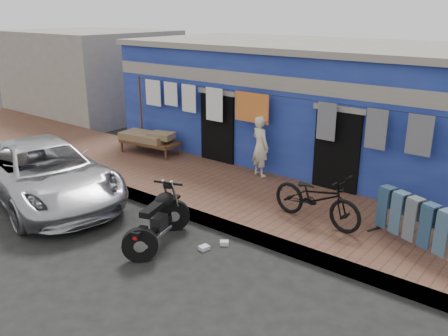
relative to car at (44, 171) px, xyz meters
The scene contains 15 objects.
ground 3.96m from the car, ahead, with size 80.00×80.00×0.00m, color black.
sidewalk 4.78m from the car, 35.10° to the left, with size 28.00×3.00×0.25m, color brown.
curb 4.13m from the car, 18.23° to the left, with size 28.00×0.10×0.25m, color gray.
building 7.82m from the car, 59.98° to the left, with size 12.20×5.20×3.36m.
neighbor_left 9.85m from the car, 136.61° to the left, with size 6.00×5.00×3.40m, color #9E9384.
clothesline 5.37m from the car, 49.18° to the left, with size 10.06×0.06×2.10m.
car is the anchor object (origin of this frame).
seated_person 5.12m from the car, 50.19° to the left, with size 0.55×0.36×1.52m, color beige.
bicycle 6.16m from the car, 22.31° to the left, with size 0.68×1.93×1.25m, color black.
motorcycle 3.62m from the car, ahead, with size 1.09×1.79×1.09m, color black, non-canonical shape.
charpoy 3.58m from the car, 95.09° to the left, with size 1.92×1.10×0.61m, color brown, non-canonical shape.
jeans_rack 8.02m from the car, 17.74° to the left, with size 1.96×1.10×0.94m, color black, non-canonical shape.
litter_a 3.43m from the car, 12.11° to the left, with size 0.16×0.13×0.07m, color silver.
litter_b 4.72m from the car, 10.33° to the left, with size 0.16×0.12×0.08m, color silver.
litter_c 4.49m from the car, ahead, with size 0.18×0.14×0.07m, color silver.
Camera 1 is at (5.72, -5.16, 4.24)m, focal length 38.00 mm.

